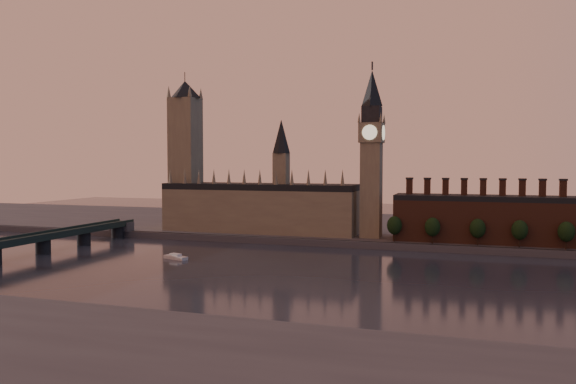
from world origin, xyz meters
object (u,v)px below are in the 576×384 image
object	(u,v)px
victoria_tower	(186,149)
big_ben	(372,151)
westminster_bridge	(15,245)
river_boat	(176,257)

from	to	relation	value
victoria_tower	big_ben	size ratio (longest dim) A/B	1.01
victoria_tower	big_ben	world-z (taller)	victoria_tower
victoria_tower	westminster_bridge	world-z (taller)	victoria_tower
victoria_tower	river_boat	distance (m)	116.64
big_ben	westminster_bridge	size ratio (longest dim) A/B	0.54
victoria_tower	big_ben	xyz separation A→B (m)	(130.00, -5.00, -2.26)
victoria_tower	westminster_bridge	size ratio (longest dim) A/B	0.54
big_ben	westminster_bridge	distance (m)	205.83
big_ben	river_boat	bearing A→B (deg)	-135.06
big_ben	westminster_bridge	world-z (taller)	big_ben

